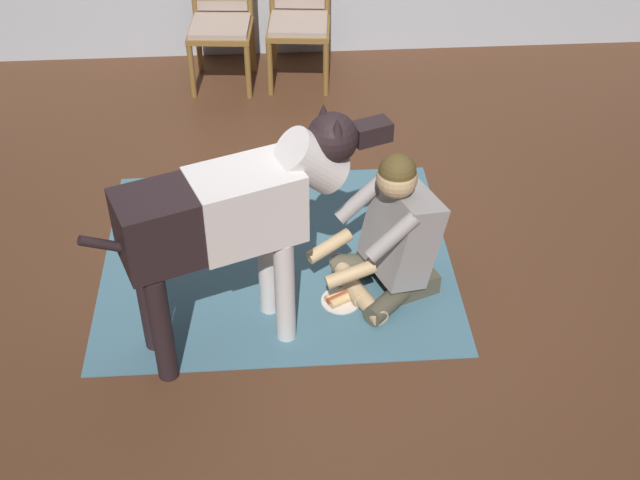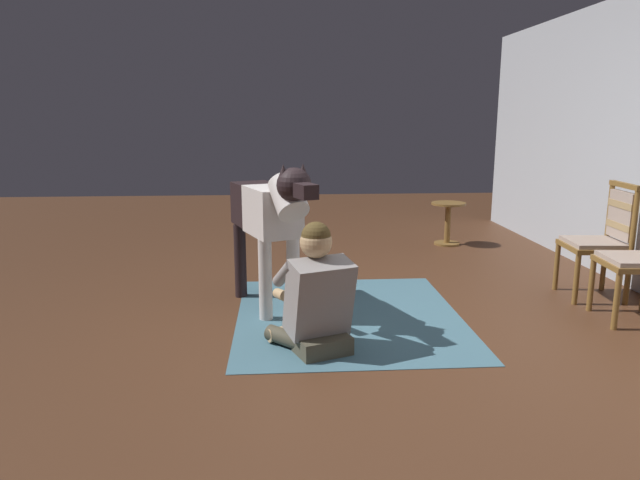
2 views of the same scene
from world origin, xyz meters
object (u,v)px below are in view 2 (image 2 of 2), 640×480
person_sitting_on_floor (316,298)px  large_dog (270,215)px  round_side_table (448,220)px  hot_dog_on_plate (299,330)px  dining_chair_left_of_pair (605,235)px

person_sitting_on_floor → large_dog: (-0.80, -0.31, 0.42)m
round_side_table → person_sitting_on_floor: bearing=-30.1°
large_dog → person_sitting_on_floor: bearing=21.1°
person_sitting_on_floor → large_dog: large_dog is taller
large_dog → hot_dog_on_plate: 0.93m
person_sitting_on_floor → round_side_table: person_sitting_on_floor is taller
hot_dog_on_plate → dining_chair_left_of_pair: bearing=104.5°
hot_dog_on_plate → round_side_table: bearing=145.9°
dining_chair_left_of_pair → hot_dog_on_plate: size_ratio=4.56×
person_sitting_on_floor → round_side_table: (-3.07, 1.78, -0.05)m
dining_chair_left_of_pair → person_sitting_on_floor: size_ratio=1.14×
dining_chair_left_of_pair → person_sitting_on_floor: 2.67m
hot_dog_on_plate → round_side_table: round_side_table is taller
dining_chair_left_of_pair → large_dog: 2.81m
hot_dog_on_plate → person_sitting_on_floor: bearing=21.1°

